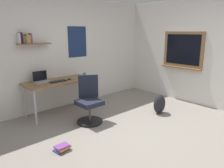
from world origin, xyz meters
TOP-DOWN VIEW (x-y plane):
  - ground_plane at (0.00, 0.00)m, footprint 5.20×5.20m
  - wall_back at (-0.01, 2.45)m, footprint 5.00×0.30m
  - wall_right at (2.45, 0.03)m, footprint 0.22×5.00m
  - desk at (-0.46, 2.04)m, footprint 1.51×0.67m
  - office_chair at (-0.27, 1.19)m, footprint 0.55×0.57m
  - laptop at (-0.80, 2.19)m, footprint 0.31×0.21m
  - keyboard at (-0.53, 1.95)m, footprint 0.37×0.13m
  - computer_mouse at (-0.25, 1.95)m, footprint 0.10×0.06m
  - coffee_mug at (0.19, 2.00)m, footprint 0.08×0.08m
  - backpack at (1.16, 0.50)m, footprint 0.32×0.22m
  - book_stack_on_floor at (-1.26, 0.58)m, footprint 0.26×0.20m

SIDE VIEW (x-z plane):
  - ground_plane at x=0.00m, z-range 0.00..0.00m
  - book_stack_on_floor at x=-1.26m, z-range 0.00..0.09m
  - backpack at x=1.16m, z-range 0.00..0.44m
  - office_chair at x=-0.27m, z-range -0.07..0.88m
  - desk at x=-0.46m, z-range 0.30..1.05m
  - keyboard at x=-0.53m, z-range 0.75..0.77m
  - computer_mouse at x=-0.25m, z-range 0.75..0.78m
  - coffee_mug at x=0.19m, z-range 0.75..0.84m
  - laptop at x=-0.80m, z-range 0.69..0.92m
  - wall_right at x=2.45m, z-range 0.00..2.60m
  - wall_back at x=-0.01m, z-range 0.00..2.60m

